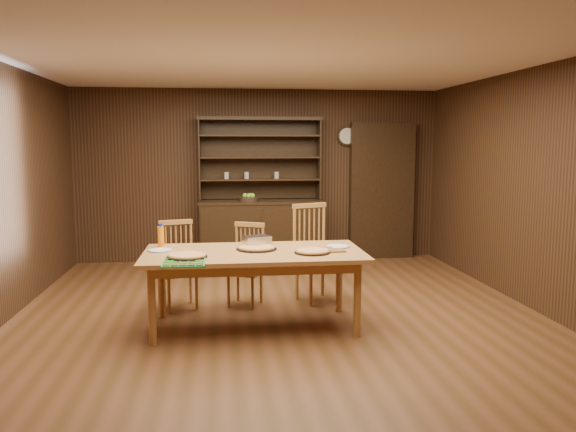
{
  "coord_description": "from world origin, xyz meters",
  "views": [
    {
      "loc": [
        -0.59,
        -5.57,
        1.78
      ],
      "look_at": [
        0.13,
        0.4,
        1.01
      ],
      "focal_mm": 35.0,
      "sensor_mm": 36.0,
      "label": 1
    }
  ],
  "objects": [
    {
      "name": "foil_dish",
      "position": [
        -0.23,
        0.04,
        0.8
      ],
      "size": [
        0.3,
        0.26,
        0.1
      ],
      "primitive_type": "cube",
      "rotation": [
        0.0,
        0.0,
        0.31
      ],
      "color": "white",
      "rests_on": "dining_table"
    },
    {
      "name": "pizza_left",
      "position": [
        -0.9,
        -0.46,
        0.77
      ],
      "size": [
        0.37,
        0.37,
        0.04
      ],
      "color": "black",
      "rests_on": "dining_table"
    },
    {
      "name": "chair_left",
      "position": [
        -1.06,
        0.54,
        0.5
      ],
      "size": [
        0.48,
        0.46,
        0.95
      ],
      "rotation": [
        0.0,
        0.0,
        0.28
      ],
      "color": "#BC8940",
      "rests_on": "floor"
    },
    {
      "name": "china_hutch",
      "position": [
        -0.0,
        2.75,
        0.6
      ],
      "size": [
        1.84,
        0.52,
        2.17
      ],
      "color": "black",
      "rests_on": "floor"
    },
    {
      "name": "floor",
      "position": [
        0.0,
        0.0,
        0.0
      ],
      "size": [
        6.0,
        6.0,
        0.0
      ],
      "primitive_type": "plane",
      "color": "brown",
      "rests_on": "ground"
    },
    {
      "name": "pizza_center",
      "position": [
        -0.25,
        -0.15,
        0.77
      ],
      "size": [
        0.4,
        0.4,
        0.04
      ],
      "color": "black",
      "rests_on": "dining_table"
    },
    {
      "name": "wall_clock",
      "position": [
        1.35,
        2.96,
        1.9
      ],
      "size": [
        0.3,
        0.05,
        0.3
      ],
      "color": "black",
      "rests_on": "room_shell"
    },
    {
      "name": "chair_right",
      "position": [
        0.46,
        0.65,
        0.59
      ],
      "size": [
        0.58,
        0.56,
        1.1
      ],
      "rotation": [
        0.0,
        0.0,
        0.36
      ],
      "color": "#BC8940",
      "rests_on": "floor"
    },
    {
      "name": "fruit_bowl",
      "position": [
        -0.18,
        2.69,
        0.98
      ],
      "size": [
        0.29,
        0.29,
        0.12
      ],
      "color": "black",
      "rests_on": "china_hutch"
    },
    {
      "name": "room_shell",
      "position": [
        0.0,
        0.0,
        1.58
      ],
      "size": [
        6.0,
        6.0,
        6.0
      ],
      "color": "white",
      "rests_on": "floor"
    },
    {
      "name": "pizza_right",
      "position": [
        0.27,
        -0.39,
        0.77
      ],
      "size": [
        0.34,
        0.34,
        0.04
      ],
      "color": "black",
      "rests_on": "dining_table"
    },
    {
      "name": "dining_table",
      "position": [
        -0.28,
        -0.25,
        0.68
      ],
      "size": [
        2.11,
        1.06,
        0.75
      ],
      "color": "#A47138",
      "rests_on": "floor"
    },
    {
      "name": "doorway",
      "position": [
        1.9,
        2.9,
        1.05
      ],
      "size": [
        1.0,
        0.18,
        2.1
      ],
      "primitive_type": "cube",
      "color": "black",
      "rests_on": "floor"
    },
    {
      "name": "juice_bottle",
      "position": [
        -1.2,
        0.12,
        0.86
      ],
      "size": [
        0.06,
        0.06,
        0.24
      ],
      "color": "orange",
      "rests_on": "dining_table"
    },
    {
      "name": "plate_right",
      "position": [
        0.57,
        -0.13,
        0.76
      ],
      "size": [
        0.24,
        0.24,
        0.02
      ],
      "color": "white",
      "rests_on": "dining_table"
    },
    {
      "name": "pot_holder_b",
      "position": [
        0.39,
        -0.25,
        0.76
      ],
      "size": [
        0.23,
        0.23,
        0.02
      ],
      "primitive_type": "cube",
      "rotation": [
        0.0,
        0.0,
        -0.12
      ],
      "color": "#A2121A",
      "rests_on": "dining_table"
    },
    {
      "name": "plate_left",
      "position": [
        -1.18,
        -0.12,
        0.76
      ],
      "size": [
        0.24,
        0.24,
        0.02
      ],
      "color": "white",
      "rests_on": "dining_table"
    },
    {
      "name": "pot_holder_a",
      "position": [
        0.51,
        -0.32,
        0.76
      ],
      "size": [
        0.19,
        0.19,
        0.01
      ],
      "primitive_type": "cube",
      "rotation": [
        0.0,
        0.0,
        0.04
      ],
      "color": "#A2121A",
      "rests_on": "dining_table"
    },
    {
      "name": "cooling_rack",
      "position": [
        -0.92,
        -0.72,
        0.76
      ],
      "size": [
        0.43,
        0.43,
        0.02
      ],
      "primitive_type": null,
      "rotation": [
        0.0,
        0.0,
        -0.24
      ],
      "color": "#0B9634",
      "rests_on": "dining_table"
    },
    {
      "name": "chair_center",
      "position": [
        -0.31,
        0.56,
        0.48
      ],
      "size": [
        0.49,
        0.48,
        0.91
      ],
      "rotation": [
        0.0,
        0.0,
        -0.43
      ],
      "color": "#BC8940",
      "rests_on": "floor"
    }
  ]
}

